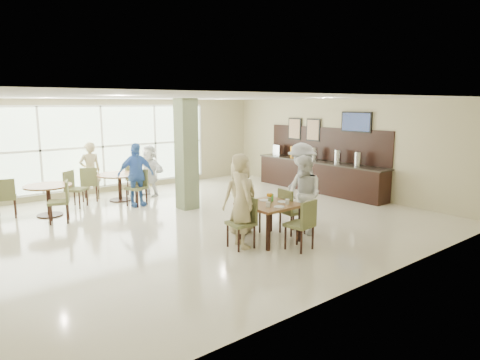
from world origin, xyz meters
TOP-DOWN VIEW (x-y plane):
  - ground at (0.00, 0.00)m, footprint 10.00×10.00m
  - room_shell at (0.00, 0.00)m, footprint 10.00×10.00m
  - window_bank at (-0.50, 4.46)m, footprint 7.00×0.04m
  - column at (0.40, 1.20)m, footprint 0.45×0.45m
  - main_table at (0.25, -2.06)m, footprint 1.01×1.01m
  - round_table_left at (-2.59, 2.67)m, footprint 1.10×1.10m
  - round_table_right at (-0.58, 3.16)m, footprint 1.21×1.21m
  - chairs_main_table at (0.28, -2.05)m, footprint 1.88×1.97m
  - chairs_table_left at (-2.59, 2.72)m, footprint 2.23×1.83m
  - chairs_table_right at (-0.53, 3.17)m, footprint 1.92×1.95m
  - tabletop_clutter at (0.25, -2.11)m, footprint 0.75×0.79m
  - buffet_counter at (4.70, 0.51)m, footprint 0.64×4.70m
  - wall_tv at (4.94, -0.60)m, footprint 0.06×1.00m
  - framed_art_a at (4.95, 1.00)m, footprint 0.05×0.55m
  - framed_art_b at (4.95, 1.80)m, footprint 0.05×0.55m
  - teen_left at (-0.41, -2.00)m, footprint 0.56×0.73m
  - teen_far at (0.16, -1.27)m, footprint 0.83×0.57m
  - teen_right at (1.11, -2.18)m, footprint 0.68×0.84m
  - teen_standing at (1.70, -1.54)m, footprint 1.05×1.34m
  - adult_a at (-0.50, 2.26)m, footprint 1.02×0.62m
  - adult_b at (0.38, 3.22)m, footprint 0.91×1.48m
  - adult_standing at (-1.15, 3.78)m, footprint 0.61×0.41m

SIDE VIEW (x-z plane):
  - ground at x=0.00m, z-range 0.00..0.00m
  - chairs_main_table at x=0.28m, z-range 0.00..0.95m
  - chairs_table_left at x=-2.59m, z-range 0.00..0.95m
  - chairs_table_right at x=-0.53m, z-range 0.00..0.95m
  - buffet_counter at x=4.70m, z-range -0.42..1.53m
  - round_table_left at x=-2.59m, z-range 0.20..0.95m
  - round_table_right at x=-0.58m, z-range 0.22..0.97m
  - main_table at x=0.25m, z-range 0.29..1.04m
  - adult_b at x=0.38m, z-range 0.00..1.49m
  - teen_far at x=0.16m, z-range 0.00..1.55m
  - tabletop_clutter at x=0.25m, z-range 0.71..0.91m
  - adult_standing at x=-1.15m, z-range 0.00..1.62m
  - teen_right at x=1.11m, z-range 0.00..1.64m
  - adult_a at x=-0.50m, z-range 0.00..1.67m
  - teen_left at x=-0.41m, z-range 0.00..1.78m
  - teen_standing at x=1.70m, z-range 0.00..1.81m
  - window_bank at x=-0.50m, z-range -2.10..4.90m
  - column at x=0.40m, z-range 0.00..2.80m
  - room_shell at x=0.00m, z-range -3.30..6.70m
  - framed_art_a at x=4.95m, z-range 1.50..2.20m
  - framed_art_b at x=4.95m, z-range 1.50..2.20m
  - wall_tv at x=4.94m, z-range 1.86..2.44m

